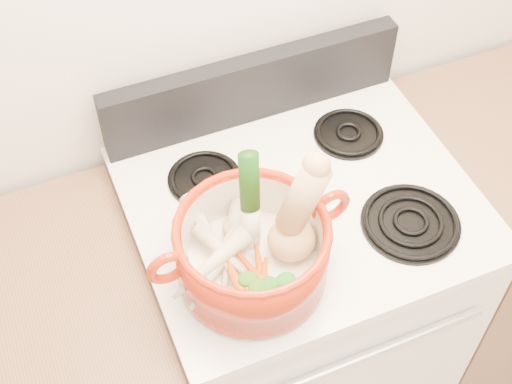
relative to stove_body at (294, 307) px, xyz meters
name	(u,v)px	position (x,y,z in m)	size (l,w,h in m)	color
stove_body	(294,307)	(0.00, 0.00, 0.00)	(0.76, 0.65, 0.92)	white
cooktop	(303,203)	(0.00, 0.00, 0.47)	(0.78, 0.67, 0.03)	white
control_backsplash	(253,88)	(0.00, 0.30, 0.58)	(0.76, 0.05, 0.18)	black
oven_handle	(364,357)	(0.00, -0.34, 0.32)	(0.02, 0.02, 0.60)	silver
burner_front_left	(253,278)	(-0.19, -0.16, 0.50)	(0.22, 0.22, 0.02)	black
burner_front_right	(411,222)	(0.19, -0.16, 0.50)	(0.22, 0.22, 0.02)	black
burner_back_left	(204,178)	(-0.19, 0.14, 0.50)	(0.17, 0.17, 0.02)	black
burner_back_right	(349,133)	(0.19, 0.14, 0.50)	(0.17, 0.17, 0.02)	black
dutch_oven	(252,251)	(-0.19, -0.15, 0.58)	(0.31, 0.31, 0.15)	#A6220A
pot_handle_left	(168,268)	(-0.36, -0.16, 0.64)	(0.09, 0.09, 0.02)	#A6220A
pot_handle_right	(331,206)	(-0.01, -0.14, 0.64)	(0.09, 0.09, 0.02)	#A6220A
squash	(293,214)	(-0.10, -0.15, 0.67)	(0.11, 0.11, 0.26)	tan
leek	(251,201)	(-0.17, -0.10, 0.67)	(0.04, 0.04, 0.26)	white
ginger	(240,227)	(-0.18, -0.07, 0.56)	(0.08, 0.06, 0.04)	tan
parsnip_0	(231,247)	(-0.22, -0.11, 0.56)	(0.04, 0.04, 0.22)	beige
parsnip_1	(216,267)	(-0.27, -0.15, 0.57)	(0.04, 0.04, 0.20)	beige
parsnip_2	(226,254)	(-0.24, -0.13, 0.58)	(0.04, 0.04, 0.17)	beige
parsnip_3	(210,264)	(-0.28, -0.15, 0.58)	(0.04, 0.04, 0.20)	#EFE6C2
parsnip_4	(208,233)	(-0.25, -0.07, 0.58)	(0.04, 0.04, 0.19)	beige
carrot_0	(262,278)	(-0.19, -0.20, 0.56)	(0.03, 0.03, 0.16)	#C64509
carrot_1	(235,278)	(-0.24, -0.18, 0.56)	(0.03, 0.03, 0.14)	#D14F0A
carrot_2	(259,278)	(-0.20, -0.21, 0.57)	(0.03, 0.03, 0.16)	#B93209
carrot_3	(263,289)	(-0.20, -0.23, 0.57)	(0.03, 0.03, 0.14)	#BA4D09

